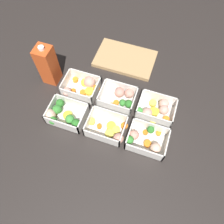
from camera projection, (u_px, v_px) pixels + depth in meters
name	position (u px, v px, depth m)	size (l,w,h in m)	color
ground_plane	(112.00, 114.00, 0.92)	(4.00, 4.00, 0.00)	#282321
container_near_left	(63.00, 115.00, 0.89)	(0.17, 0.12, 0.06)	silver
container_near_center	(109.00, 129.00, 0.87)	(0.18, 0.12, 0.06)	silver
container_near_right	(146.00, 140.00, 0.84)	(0.16, 0.12, 0.06)	silver
container_far_left	(82.00, 86.00, 0.96)	(0.16, 0.14, 0.06)	silver
container_far_center	(121.00, 97.00, 0.93)	(0.15, 0.12, 0.06)	silver
container_far_right	(156.00, 110.00, 0.91)	(0.15, 0.13, 0.06)	silver
juice_carton	(48.00, 65.00, 0.92)	(0.07, 0.07, 0.20)	#D14C1E
cutting_board	(125.00, 59.00, 1.05)	(0.28, 0.18, 0.02)	tan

